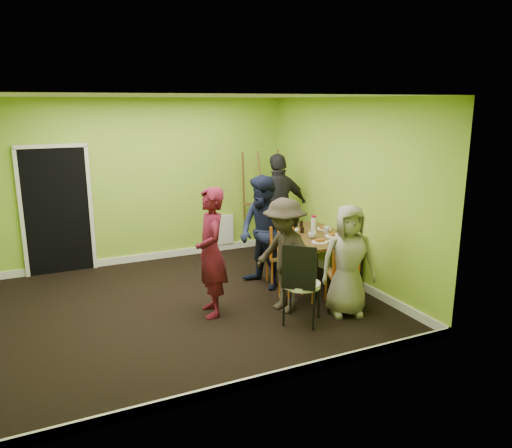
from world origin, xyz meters
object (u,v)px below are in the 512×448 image
(chair_left_near, at_px, (291,263))
(person_left_far, at_px, (263,233))
(person_back_end, at_px, (279,208))
(blue_bottle, at_px, (342,231))
(easel, at_px, (258,201))
(person_front_end, at_px, (348,260))
(person_standing, at_px, (211,252))
(person_left_near, at_px, (285,255))
(chair_back_end, at_px, (281,223))
(orange_bottle, at_px, (303,230))
(chair_front_end, at_px, (344,269))
(dining_table, at_px, (315,237))
(chair_left_far, at_px, (275,251))
(thermos, at_px, (314,225))
(chair_bentwood, at_px, (301,280))

(chair_left_near, relative_size, person_left_far, 0.60)
(person_back_end, bearing_deg, blue_bottle, 102.05)
(easel, height_order, person_front_end, easel)
(person_back_end, relative_size, person_front_end, 1.28)
(person_standing, relative_size, person_left_near, 1.11)
(chair_back_end, relative_size, person_front_end, 0.70)
(orange_bottle, bearing_deg, person_standing, -158.86)
(person_standing, bearing_deg, person_back_end, 140.21)
(person_left_far, xyz_separation_m, person_back_end, (0.79, 1.02, 0.10))
(person_standing, xyz_separation_m, person_left_near, (0.92, -0.29, -0.08))
(chair_back_end, bearing_deg, chair_left_near, 57.45)
(chair_back_end, bearing_deg, blue_bottle, 97.15)
(chair_left_near, bearing_deg, person_standing, -87.40)
(chair_front_end, relative_size, person_left_near, 0.63)
(chair_back_end, bearing_deg, dining_table, 86.99)
(chair_left_near, xyz_separation_m, orange_bottle, (0.64, 0.77, 0.22))
(chair_front_end, relative_size, orange_bottle, 13.13)
(person_front_end, bearing_deg, blue_bottle, 78.94)
(chair_left_near, bearing_deg, orange_bottle, 147.26)
(chair_front_end, relative_size, person_standing, 0.57)
(dining_table, xyz_separation_m, person_back_end, (-0.05, 1.10, 0.25))
(chair_left_far, bearing_deg, chair_left_near, 3.20)
(person_standing, bearing_deg, chair_front_end, 81.11)
(person_left_far, distance_m, person_left_near, 0.91)
(person_left_near, xyz_separation_m, person_back_end, (0.91, 1.92, 0.18))
(person_left_far, bearing_deg, person_standing, -76.06)
(person_left_near, height_order, person_front_end, person_left_near)
(orange_bottle, relative_size, person_left_far, 0.04)
(person_back_end, xyz_separation_m, person_front_end, (-0.22, -2.37, -0.21))
(thermos, height_order, person_left_near, person_left_near)
(dining_table, relative_size, orange_bottle, 20.47)
(orange_bottle, bearing_deg, dining_table, -53.45)
(person_standing, relative_size, person_front_end, 1.15)
(chair_left_far, xyz_separation_m, blue_bottle, (0.90, -0.42, 0.32))
(chair_left_near, distance_m, chair_back_end, 1.67)
(orange_bottle, bearing_deg, person_left_far, -174.17)
(dining_table, xyz_separation_m, chair_back_end, (-0.10, 0.92, 0.03))
(chair_bentwood, bearing_deg, person_standing, -179.56)
(chair_bentwood, relative_size, orange_bottle, 14.57)
(chair_left_near, distance_m, person_front_end, 0.83)
(thermos, distance_m, orange_bottle, 0.18)
(chair_front_end, relative_size, thermos, 3.97)
(chair_back_end, height_order, blue_bottle, chair_back_end)
(chair_front_end, xyz_separation_m, orange_bottle, (0.07, 1.22, 0.25))
(chair_front_end, xyz_separation_m, person_front_end, (-0.09, -0.21, 0.19))
(chair_bentwood, height_order, person_front_end, person_front_end)
(person_left_near, relative_size, person_front_end, 1.04)
(person_front_end, bearing_deg, person_left_far, 131.36)
(chair_front_end, distance_m, person_front_end, 0.30)
(person_left_far, bearing_deg, chair_front_end, 13.29)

